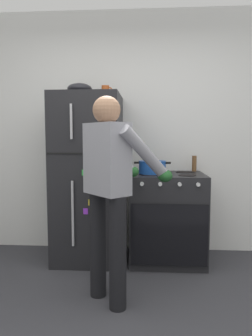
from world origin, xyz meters
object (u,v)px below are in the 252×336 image
Objects in this scene: red_pot at (152,167)px; pepper_mill at (194,164)px; person_cook at (111,181)px; stove_range at (167,218)px; mixing_bowl at (80,89)px; coffee_mug at (106,90)px; refrigerator at (88,178)px.

pepper_mill is (0.46, 0.25, 0.02)m from red_pot.
person_cook is at bearing -126.51° from pepper_mill.
stove_range is 3.66× the size of mixing_bowl.
person_cook is at bearing -80.01° from coffee_mug.
mixing_bowl reaches higher than coffee_mug.
red_pot is at bearing -151.48° from pepper_mill.
mixing_bowl reaches higher than pepper_mill.
person_cook is 1.27m from mixing_bowl.
refrigerator is at bearing 111.70° from person_cook.
person_cook is at bearing -68.30° from refrigerator.
person_cook reaches higher than red_pot.
coffee_mug is (-0.65, 0.06, 1.32)m from stove_range.
refrigerator is 1.16m from pepper_mill.
red_pot is at bearing -11.57° from coffee_mug.
stove_range is at bearing 60.27° from person_cook.
coffee_mug is 0.66× the size of pepper_mill.
person_cook is at bearing -119.73° from stove_range.
refrigerator is at bearing -0.22° from mixing_bowl.
pepper_mill is at bearing 53.49° from person_cook.
person_cook is (-0.49, -0.85, 0.50)m from stove_range.
pepper_mill is at bearing 10.04° from refrigerator.
mixing_bowl reaches higher than person_cook.
refrigerator is at bearing -164.60° from coffee_mug.
coffee_mug is at bearing 15.40° from refrigerator.
person_cook is 1.24m from coffee_mug.
red_pot is at bearing -3.81° from mixing_bowl.
pepper_mill is at bearing 28.52° from red_pot.
mixing_bowl is (-0.26, -0.05, 0.01)m from coffee_mug.
person_cook is 14.28× the size of coffee_mug.
pepper_mill is (0.95, 0.15, -0.77)m from coffee_mug.
coffee_mug is 0.27m from mixing_bowl.
mixing_bowl is (-0.91, 0.01, 1.33)m from stove_range.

